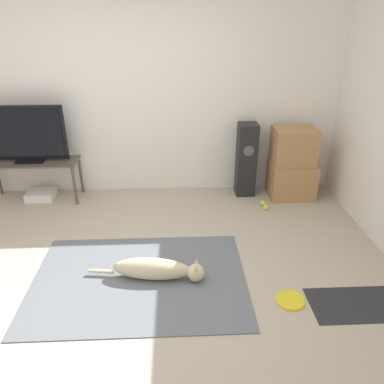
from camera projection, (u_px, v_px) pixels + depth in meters
ground_plane at (119, 292)px, 3.23m from camera, size 12.00×12.00×0.00m
wall_back at (132, 93)px, 4.55m from camera, size 8.00×0.06×2.55m
area_rug at (140, 279)px, 3.37m from camera, size 1.91×1.34×0.01m
dog at (158, 269)px, 3.34m from camera, size 1.05×0.26×0.21m
frisbee at (290, 300)px, 3.12m from camera, size 0.25×0.25×0.03m
cardboard_box_lower at (291, 180)px, 4.80m from camera, size 0.56×0.42×0.45m
cardboard_box_upper at (294, 146)px, 4.61m from camera, size 0.51×0.38×0.46m
floor_speaker at (246, 160)px, 4.76m from camera, size 0.24×0.24×0.94m
tv_stand at (32, 166)px, 4.62m from camera, size 1.12×0.41×0.52m
tv at (26, 135)px, 4.44m from camera, size 0.94×0.20×0.69m
tennis_ball_by_boxes at (266, 207)px, 4.54m from camera, size 0.07×0.07×0.07m
tennis_ball_near_speaker at (263, 203)px, 4.63m from camera, size 0.07×0.07×0.07m
game_console at (41, 195)px, 4.81m from camera, size 0.34×0.29×0.10m
door_mat at (356, 304)px, 3.09m from camera, size 0.77×0.43×0.01m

